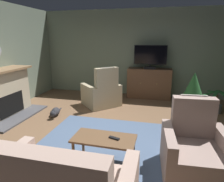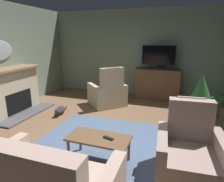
# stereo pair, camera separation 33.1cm
# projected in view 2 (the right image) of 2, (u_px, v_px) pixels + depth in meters

# --- Properties ---
(ground_plane) EXTENTS (6.67, 7.13, 0.04)m
(ground_plane) POSITION_uv_depth(u_px,v_px,m) (106.00, 139.00, 3.83)
(ground_plane) COLOR brown
(wall_back) EXTENTS (6.67, 0.10, 2.80)m
(wall_back) POSITION_uv_depth(u_px,v_px,m) (141.00, 53.00, 6.48)
(wall_back) COLOR gray
(wall_back) RESTS_ON ground_plane
(rug_central) EXTENTS (2.49, 1.97, 0.01)m
(rug_central) POSITION_uv_depth(u_px,v_px,m) (107.00, 140.00, 3.74)
(rug_central) COLOR slate
(rug_central) RESTS_ON ground_plane
(fireplace) EXTENTS (0.93, 1.66, 1.17)m
(fireplace) POSITION_uv_depth(u_px,v_px,m) (12.00, 92.00, 5.02)
(fireplace) COLOR #4C4C51
(fireplace) RESTS_ON ground_plane
(tv_cabinet) EXTENTS (1.37, 0.49, 0.96)m
(tv_cabinet) POSITION_uv_depth(u_px,v_px,m) (157.00, 85.00, 6.22)
(tv_cabinet) COLOR #402A1C
(tv_cabinet) RESTS_ON ground_plane
(television) EXTENTS (1.00, 0.20, 0.72)m
(television) POSITION_uv_depth(u_px,v_px,m) (159.00, 57.00, 5.94)
(television) COLOR black
(television) RESTS_ON tv_cabinet
(coffee_table) EXTENTS (0.97, 0.49, 0.43)m
(coffee_table) POSITION_uv_depth(u_px,v_px,m) (99.00, 140.00, 3.01)
(coffee_table) COLOR brown
(coffee_table) RESTS_ON ground_plane
(tv_remote) EXTENTS (0.18, 0.10, 0.02)m
(tv_remote) POSITION_uv_depth(u_px,v_px,m) (108.00, 138.00, 2.95)
(tv_remote) COLOR black
(tv_remote) RESTS_ON coffee_table
(armchair_facing_sofa) EXTENTS (1.25, 1.25, 1.15)m
(armchair_facing_sofa) POSITION_uv_depth(u_px,v_px,m) (108.00, 94.00, 5.64)
(armchair_facing_sofa) COLOR tan
(armchair_facing_sofa) RESTS_ON ground_plane
(armchair_in_far_corner) EXTENTS (0.93, 0.94, 1.07)m
(armchair_in_far_corner) POSITION_uv_depth(u_px,v_px,m) (189.00, 156.00, 2.67)
(armchair_in_far_corner) COLOR #A3897F
(armchair_in_far_corner) RESTS_ON ground_plane
(potted_plant_on_hearth_side) EXTENTS (0.57, 0.57, 1.06)m
(potted_plant_on_hearth_side) POSITION_uv_depth(u_px,v_px,m) (201.00, 92.00, 4.88)
(potted_plant_on_hearth_side) COLOR beige
(potted_plant_on_hearth_side) RESTS_ON ground_plane
(cat) EXTENTS (0.28, 0.69, 0.22)m
(cat) POSITION_uv_depth(u_px,v_px,m) (60.00, 110.00, 5.02)
(cat) COLOR #2D2D33
(cat) RESTS_ON ground_plane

